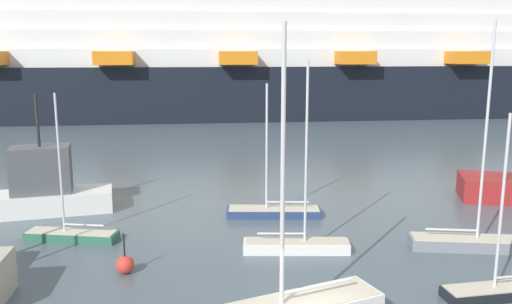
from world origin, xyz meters
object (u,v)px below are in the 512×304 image
sailboat_3 (274,210)px  cruise_ship (283,63)px  fishing_boat_0 (38,190)px  channel_buoy_0 (125,265)px  sailboat_6 (296,243)px  sailboat_4 (72,233)px  sailboat_5 (468,239)px  sailboat_1 (503,288)px

sailboat_3 → cruise_ship: size_ratio=0.06×
sailboat_3 → fishing_boat_0: size_ratio=0.85×
fishing_boat_0 → channel_buoy_0: (5.37, -8.17, -0.88)m
sailboat_6 → sailboat_3: bearing=99.5°
sailboat_4 → cruise_ship: size_ratio=0.06×
sailboat_5 → sailboat_6: (-7.24, 0.58, -0.06)m
sailboat_1 → sailboat_3: 11.60m
fishing_boat_0 → cruise_ship: 45.94m
fishing_boat_0 → channel_buoy_0: fishing_boat_0 is taller
sailboat_4 → sailboat_6: sailboat_6 is taller
cruise_ship → sailboat_6: bearing=-98.7°
sailboat_4 → cruise_ship: bearing=-96.9°
fishing_boat_0 → sailboat_3: bearing=-17.9°
sailboat_1 → fishing_boat_0: sailboat_1 is taller
channel_buoy_0 → cruise_ship: bearing=73.8°
sailboat_1 → sailboat_6: bearing=-41.8°
fishing_boat_0 → channel_buoy_0: 9.82m
sailboat_1 → sailboat_3: (-6.42, 9.66, 0.01)m
sailboat_4 → sailboat_5: size_ratio=0.69×
sailboat_3 → fishing_boat_0: (-11.96, 1.94, 0.91)m
sailboat_6 → channel_buoy_0: bearing=-161.5°
channel_buoy_0 → fishing_boat_0: bearing=123.3°
sailboat_1 → sailboat_3: bearing=-60.3°
cruise_ship → sailboat_3: bearing=-100.0°
sailboat_6 → cruise_ship: cruise_ship is taller
sailboat_1 → cruise_ship: cruise_ship is taller
sailboat_6 → cruise_ship: size_ratio=0.07×
fishing_boat_0 → cruise_ship: cruise_ship is taller
sailboat_5 → channel_buoy_0: sailboat_5 is taller
sailboat_3 → sailboat_1: bearing=130.9°
sailboat_5 → cruise_ship: bearing=101.6°
sailboat_4 → channel_buoy_0: 4.77m
sailboat_1 → fishing_boat_0: bearing=-36.1°
sailboat_5 → sailboat_3: bearing=156.0°
sailboat_5 → channel_buoy_0: size_ratio=5.99×
sailboat_6 → sailboat_1: bearing=-31.1°
sailboat_5 → channel_buoy_0: (-14.06, -0.83, -0.09)m
sailboat_5 → cruise_ship: (0.29, 48.48, 6.19)m
sailboat_6 → fishing_boat_0: (-12.19, 6.77, 0.84)m
sailboat_1 → channel_buoy_0: size_ratio=4.00×
cruise_ship → sailboat_4: bearing=-110.5°
sailboat_1 → cruise_ship: 53.13m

